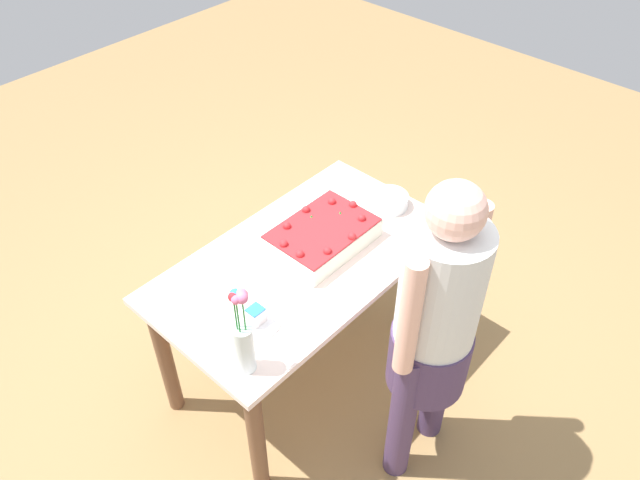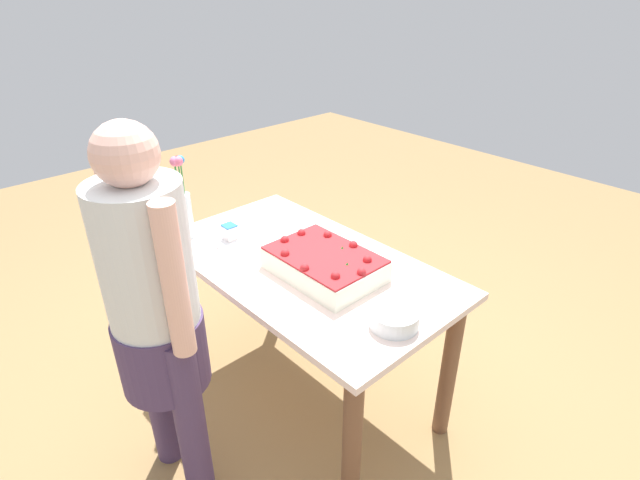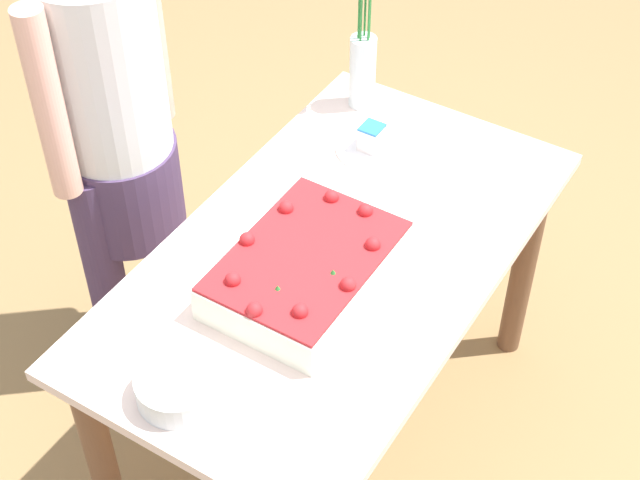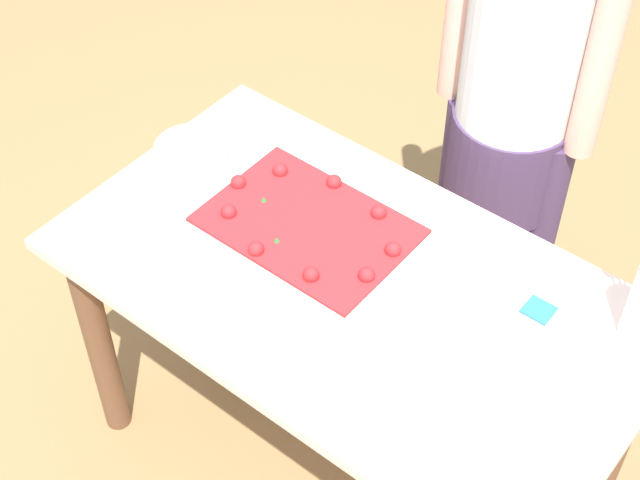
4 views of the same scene
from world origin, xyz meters
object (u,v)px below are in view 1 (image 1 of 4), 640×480
flower_vase (243,338)px  person_standing (435,323)px  fruit_bowl (390,201)px  cake_knife (211,279)px  sheet_cake (323,236)px  serving_plate_with_slice (256,319)px

flower_vase → person_standing: 0.70m
fruit_bowl → person_standing: bearing=-131.0°
cake_knife → fruit_bowl: fruit_bowl is taller
sheet_cake → person_standing: bearing=-100.5°
cake_knife → person_standing: person_standing is taller
sheet_cake → fruit_bowl: size_ratio=2.57×
sheet_cake → person_standing: (-0.12, -0.67, 0.05)m
sheet_cake → cake_knife: size_ratio=2.39×
serving_plate_with_slice → fruit_bowl: 0.93m
flower_vase → fruit_bowl: (1.09, 0.19, -0.13)m
serving_plate_with_slice → flower_vase: size_ratio=0.48×
serving_plate_with_slice → flower_vase: flower_vase is taller
flower_vase → sheet_cake: bearing=19.7°
person_standing → fruit_bowl: bearing=-41.0°
fruit_bowl → flower_vase: bearing=-169.9°
serving_plate_with_slice → fruit_bowl: serving_plate_with_slice is taller
serving_plate_with_slice → fruit_bowl: bearing=4.1°
cake_knife → fruit_bowl: 0.92m
flower_vase → person_standing: bearing=-37.5°
cake_knife → flower_vase: flower_vase is taller
serving_plate_with_slice → person_standing: 0.68m
person_standing → serving_plate_with_slice: bearing=34.9°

